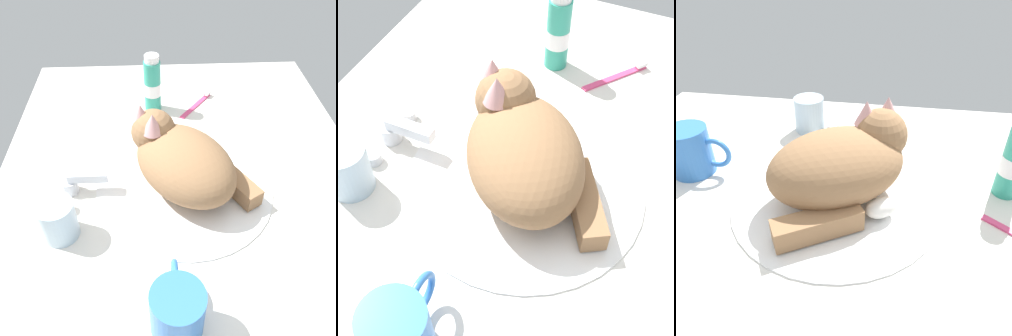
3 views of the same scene
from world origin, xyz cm
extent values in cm
cube|color=silver|center=(0.00, 0.00, -1.50)|extent=(110.00, 82.50, 3.00)
cylinder|color=white|center=(0.00, 0.00, 0.35)|extent=(37.55, 37.55, 0.70)
cylinder|color=silver|center=(0.00, 24.18, 1.58)|extent=(3.60, 3.60, 3.15)
cube|color=silver|center=(0.00, 20.01, 4.15)|extent=(2.00, 8.34, 2.00)
cylinder|color=silver|center=(-5.39, 24.18, 0.90)|extent=(2.80, 2.80, 1.80)
cylinder|color=silver|center=(5.39, 24.18, 0.90)|extent=(2.80, 2.80, 1.80)
ellipsoid|color=#936B47|center=(0.00, 0.00, 6.76)|extent=(29.63, 27.67, 12.13)
sphere|color=#936B47|center=(6.83, 6.15, 10.10)|extent=(13.14, 13.14, 9.47)
ellipsoid|color=white|center=(5.26, 5.09, 8.28)|extent=(8.01, 7.76, 5.21)
cone|color=#DB9E9E|center=(4.14, 6.33, 14.12)|extent=(5.91, 5.91, 4.26)
cone|color=#DB9E9E|center=(7.67, 8.71, 14.12)|extent=(5.91, 5.91, 4.26)
cube|color=#936B47|center=(-1.25, -10.08, 2.60)|extent=(14.06, 10.41, 3.81)
ellipsoid|color=white|center=(8.04, -4.32, 2.41)|extent=(6.66, 6.12, 3.43)
cylinder|color=#3372C6|center=(-29.66, 3.59, 4.77)|extent=(8.24, 8.24, 9.54)
torus|color=#3372C6|center=(-24.34, 3.59, 4.77)|extent=(6.34, 1.00, 6.34)
cylinder|color=silver|center=(-11.00, 24.29, 4.08)|extent=(6.96, 6.96, 8.16)
cylinder|color=teal|center=(30.13, 6.02, 6.93)|extent=(4.38, 4.38, 13.86)
cylinder|color=white|center=(30.13, 6.02, 6.24)|extent=(4.47, 4.47, 3.46)
cylinder|color=white|center=(30.13, 6.02, 14.76)|extent=(3.73, 3.73, 1.80)
cube|color=#D83F72|center=(30.72, -5.80, 0.40)|extent=(12.06, 9.65, 0.80)
cube|color=white|center=(35.51, -9.48, 1.20)|extent=(2.62, 2.48, 0.80)
camera|label=1|loc=(-53.31, 6.15, 56.56)|focal=38.57mm
camera|label=2|loc=(-44.45, -16.91, 61.46)|focal=52.95mm
camera|label=3|loc=(8.48, -45.78, 39.08)|focal=35.60mm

